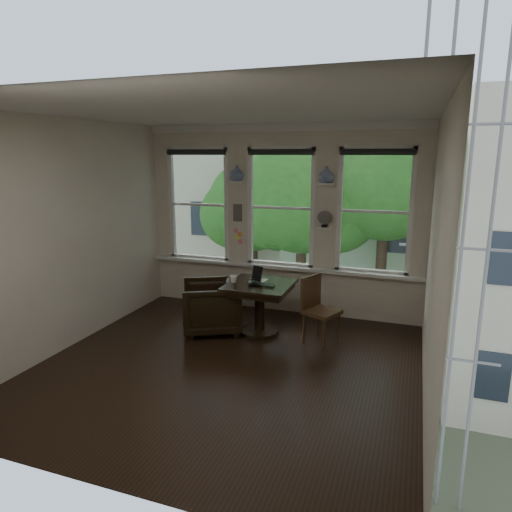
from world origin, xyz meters
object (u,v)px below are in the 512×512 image
at_px(side_chair_right, 322,311).
at_px(laptop, 261,286).
at_px(armchair_left, 211,307).
at_px(mug, 234,279).
at_px(table, 260,309).

height_order(side_chair_right, laptop, side_chair_right).
bearing_deg(side_chair_right, laptop, 120.15).
relative_size(armchair_left, laptop, 2.39).
bearing_deg(mug, table, 9.99).
bearing_deg(armchair_left, side_chair_right, 67.11).
bearing_deg(table, mug, -170.01).
height_order(table, side_chair_right, side_chair_right).
xyz_separation_m(side_chair_right, mug, (-1.28, -0.02, 0.34)).
xyz_separation_m(side_chair_right, laptop, (-0.84, -0.09, 0.30)).
distance_m(table, armchair_left, 0.71).
height_order(armchair_left, laptop, laptop).
bearing_deg(armchair_left, mug, 77.37).
bearing_deg(armchair_left, table, 75.26).
bearing_deg(mug, side_chair_right, 1.05).
xyz_separation_m(table, armchair_left, (-0.69, -0.15, 0.00)).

